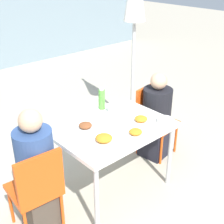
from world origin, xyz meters
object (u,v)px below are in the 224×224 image
Objects in this scene: drinking_cup at (111,108)px; chair_right at (153,116)px; bottle at (102,99)px; closed_umbrella at (135,1)px; chair_left at (37,186)px; salad_bowl at (165,120)px; person_left at (37,174)px; person_right at (156,119)px.

chair_right is at bearing -3.15° from drinking_cup.
bottle reaches higher than drinking_cup.
bottle is (-0.96, -0.48, -0.87)m from closed_umbrella.
chair_right is 10.04× the size of drinking_cup.
drinking_cup is at bearing -147.46° from closed_umbrella.
chair_left reaches higher than salad_bowl.
bottle is at bearing 111.24° from salad_bowl.
drinking_cup is at bearing 113.81° from salad_bowl.
person_left reaches higher than bottle.
chair_left is at bearing 167.45° from salad_bowl.
chair_right is 0.72m from drinking_cup.
salad_bowl is at bearing -121.77° from closed_umbrella.
closed_umbrella is 10.05× the size of bottle.
chair_right is 0.80× the size of person_right.
person_left reaches higher than salad_bowl.
chair_right reaches higher than salad_bowl.
person_right reaches higher than drinking_cup.
closed_umbrella is (1.94, 0.77, 1.18)m from person_left.
person_left is 1.04m from drinking_cup.
person_left is at bearing 58.13° from chair_left.
person_left reaches higher than person_right.
closed_umbrella reaches higher than chair_right.
chair_right is at bearing -13.25° from bottle.
closed_umbrella is at bearing 58.23° from salad_bowl.
drinking_cup is (-0.94, -0.60, -0.94)m from closed_umbrella.
bottle is at bearing 98.96° from drinking_cup.
drinking_cup is at bearing 14.19° from person_left.
chair_right is 0.71m from salad_bowl.
chair_left is 1.16m from bottle.
person_right reaches higher than salad_bowl.
closed_umbrella is 15.95× the size of salad_bowl.
person_right is at bearing -11.29° from drinking_cup.
person_right is (-0.04, -0.09, 0.00)m from chair_right.
chair_left is 1.67m from person_right.
person_right is at bearing -114.35° from closed_umbrella.
chair_right is at bearing 11.53° from chair_left.
bottle is (1.04, 0.37, 0.37)m from chair_left.
drinking_cup reaches higher than salad_bowl.
closed_umbrella is at bearing 27.46° from chair_left.
person_left is at bearing -6.16° from person_right.
chair_left is 3.62× the size of bottle.
person_left is at bearing -170.26° from drinking_cup.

